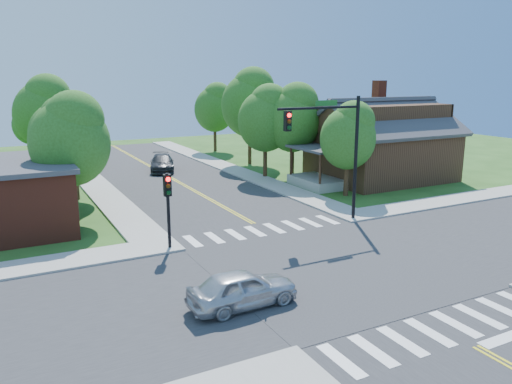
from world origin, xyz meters
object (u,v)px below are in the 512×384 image
signal_pole_nw (168,197)px  house_ne (381,139)px  car_silver (243,289)px  car_dgrey (162,163)px  signal_mast_ne (333,139)px

signal_pole_nw → house_ne: (20.71, 8.66, 0.67)m
signal_pole_nw → car_silver: size_ratio=0.92×
signal_pole_nw → house_ne: 22.45m
car_dgrey → car_silver: bearing=-84.0°
signal_mast_ne → house_ne: (11.19, 8.65, -1.52)m
signal_mast_ne → signal_pole_nw: 9.76m
house_ne → car_silver: size_ratio=3.16×
signal_mast_ne → signal_pole_nw: (-9.51, -0.01, -2.19)m
signal_pole_nw → car_dgrey: size_ratio=0.71×
signal_pole_nw → car_dgrey: (5.92, 20.19, -1.94)m
house_ne → signal_pole_nw: bearing=-157.3°
house_ne → car_dgrey: (-14.79, 11.53, -2.61)m
signal_mast_ne → house_ne: bearing=37.7°
signal_mast_ne → house_ne: size_ratio=0.55×
house_ne → car_silver: 25.88m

